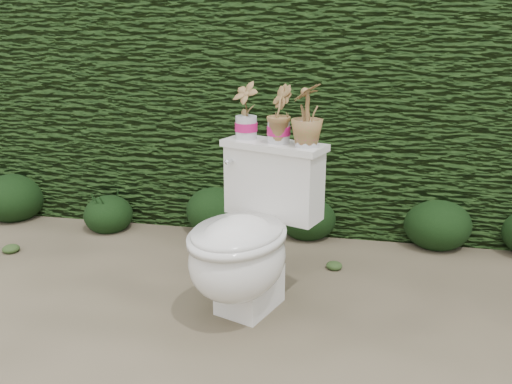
% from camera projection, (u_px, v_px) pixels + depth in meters
% --- Properties ---
extents(ground, '(60.00, 60.00, 0.00)m').
position_uv_depth(ground, '(215.00, 319.00, 2.52)').
color(ground, '#807358').
rests_on(ground, ground).
extents(hedge, '(8.00, 1.00, 1.60)m').
position_uv_depth(hedge, '(272.00, 99.00, 3.78)').
color(hedge, '#254216').
rests_on(hedge, ground).
extents(toilet, '(0.66, 0.79, 0.78)m').
position_uv_depth(toilet, '(247.00, 241.00, 2.50)').
color(toilet, silver).
rests_on(toilet, ground).
extents(potted_plant_left, '(0.17, 0.15, 0.26)m').
position_uv_depth(potted_plant_left, '(246.00, 112.00, 2.61)').
color(potted_plant_left, '#318328').
rests_on(potted_plant_left, toilet).
extents(potted_plant_center, '(0.13, 0.16, 0.26)m').
position_uv_depth(potted_plant_center, '(279.00, 116.00, 2.52)').
color(potted_plant_center, '#318328').
rests_on(potted_plant_center, toilet).
extents(potted_plant_right, '(0.19, 0.19, 0.27)m').
position_uv_depth(potted_plant_right, '(307.00, 117.00, 2.44)').
color(potted_plant_right, '#318328').
rests_on(potted_plant_right, toilet).
extents(liriope_clump_1, '(0.42, 0.42, 0.34)m').
position_uv_depth(liriope_clump_1, '(13.00, 194.00, 3.78)').
color(liriope_clump_1, black).
rests_on(liriope_clump_1, ground).
extents(liriope_clump_2, '(0.32, 0.32, 0.26)m').
position_uv_depth(liriope_clump_2, '(108.00, 210.00, 3.58)').
color(liriope_clump_2, black).
rests_on(liriope_clump_2, ground).
extents(liriope_clump_3, '(0.40, 0.40, 0.32)m').
position_uv_depth(liriope_clump_3, '(217.00, 206.00, 3.56)').
color(liriope_clump_3, black).
rests_on(liriope_clump_3, ground).
extents(liriope_clump_4, '(0.37, 0.37, 0.30)m').
position_uv_depth(liriope_clump_4, '(308.00, 213.00, 3.47)').
color(liriope_clump_4, black).
rests_on(liriope_clump_4, ground).
extents(liriope_clump_5, '(0.41, 0.41, 0.33)m').
position_uv_depth(liriope_clump_5, '(438.00, 219.00, 3.32)').
color(liriope_clump_5, black).
rests_on(liriope_clump_5, ground).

